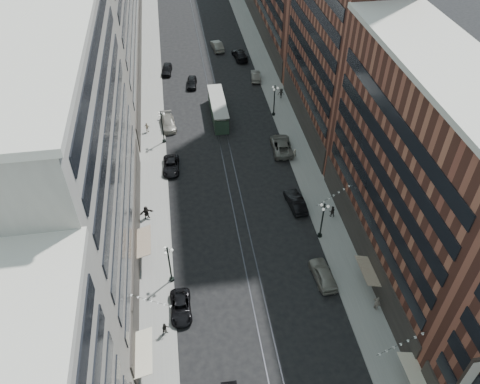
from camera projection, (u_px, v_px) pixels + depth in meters
ground at (219, 120)px, 77.61m from camera, size 220.00×220.00×0.00m
sidewalk_west at (152, 94)px, 83.69m from camera, size 4.00×180.00×0.15m
sidewalk_east at (272, 85)px, 86.17m from camera, size 4.00×180.00×0.15m
rail_west at (209, 90)px, 84.89m from camera, size 0.12×180.00×0.02m
rail_east at (216, 90)px, 85.05m from camera, size 0.12×180.00×0.02m
building_west_mid at (78, 163)px, 46.47m from camera, size 8.00×36.00×28.00m
building_east_mid at (417, 177)px, 47.96m from camera, size 8.00×30.00×24.00m
lamppost_sw_far at (169, 263)px, 50.95m from camera, size 1.03×1.14×5.52m
lamppost_sw_mid at (162, 126)px, 70.83m from camera, size 1.03×1.14×5.52m
lamppost_se_far at (322, 219)px, 55.97m from camera, size 1.03×1.14×5.52m
lamppost_se_mid at (274, 99)px, 76.59m from camera, size 1.03×1.14×5.52m
streetcar at (218, 109)px, 77.49m from camera, size 2.43×10.99×3.04m
car_2 at (181, 307)px, 49.59m from camera, size 2.20×4.76×1.32m
car_4 at (323, 274)px, 52.63m from camera, size 2.40×5.21×1.73m
pedestrian_2 at (165, 329)px, 47.28m from camera, size 0.92×0.74×1.67m
pedestrian_4 at (377, 303)px, 49.43m from camera, size 0.85×1.22×1.90m
car_7 at (171, 166)px, 67.46m from camera, size 2.54×5.07×1.38m
car_8 at (168, 123)px, 75.63m from camera, size 2.67×5.55×1.56m
car_9 at (167, 69)px, 89.34m from camera, size 2.39×4.71×1.54m
car_10 at (296, 202)px, 61.62m from camera, size 2.32×5.19×1.66m
car_11 at (282, 145)px, 70.84m from camera, size 3.25×6.45×1.75m
car_12 at (240, 55)px, 93.83m from camera, size 3.00×6.09×1.70m
car_13 at (192, 83)px, 85.57m from camera, size 2.25×4.52×1.48m
car_14 at (217, 46)px, 96.86m from camera, size 2.50×5.45×1.73m
pedestrian_5 at (146, 212)px, 59.68m from camera, size 1.84×0.92×1.91m
pedestrian_6 at (147, 127)px, 74.24m from camera, size 1.10×0.80×1.70m
pedestrian_7 at (332, 211)px, 60.03m from camera, size 0.87×0.58×1.64m
pedestrian_8 at (294, 153)px, 69.17m from camera, size 0.70×0.57×1.66m
pedestrian_9 at (281, 93)px, 82.03m from camera, size 1.23×0.66×1.81m
car_extra_0 at (256, 76)px, 87.44m from camera, size 2.15×4.74×1.51m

